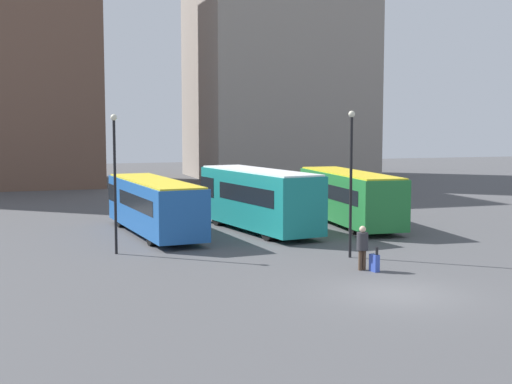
% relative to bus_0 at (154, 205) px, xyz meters
% --- Properties ---
extents(ground_plane, '(160.00, 160.00, 0.00)m').
position_rel_bus_0_xyz_m(ground_plane, '(5.51, -15.27, -1.53)').
color(ground_plane, '#4C4C4F').
extents(building_block_right, '(16.60, 15.54, 34.85)m').
position_rel_bus_0_xyz_m(building_block_right, '(18.84, 34.11, 15.89)').
color(building_block_right, gray).
rests_on(building_block_right, ground_plane).
extents(bus_0, '(3.43, 10.64, 2.81)m').
position_rel_bus_0_xyz_m(bus_0, '(0.00, 0.00, 0.00)').
color(bus_0, '#1E56A3').
rests_on(bus_0, ground_plane).
extents(bus_1, '(4.04, 9.80, 3.25)m').
position_rel_bus_0_xyz_m(bus_1, '(5.44, -0.60, 0.23)').
color(bus_1, '#19847F').
rests_on(bus_1, ground_plane).
extents(bus_2, '(3.09, 10.42, 2.98)m').
position_rel_bus_0_xyz_m(bus_2, '(11.01, 0.03, 0.09)').
color(bus_2, '#237A38').
rests_on(bus_2, ground_plane).
extents(traveler, '(0.52, 0.52, 1.74)m').
position_rel_bus_0_xyz_m(traveler, '(6.16, -11.42, -0.50)').
color(traveler, '#4C3828').
rests_on(traveler, ground_plane).
extents(suitcase, '(0.28, 0.44, 0.97)m').
position_rel_bus_0_xyz_m(suitcase, '(6.48, -11.83, -1.19)').
color(suitcase, '#334CB2').
rests_on(suitcase, ground_plane).
extents(lamp_post_0, '(0.28, 0.28, 6.22)m').
position_rel_bus_0_xyz_m(lamp_post_0, '(6.84, -8.91, 2.09)').
color(lamp_post_0, black).
rests_on(lamp_post_0, ground_plane).
extents(lamp_post_1, '(0.28, 0.28, 6.09)m').
position_rel_bus_0_xyz_m(lamp_post_1, '(-2.53, -4.99, 2.02)').
color(lamp_post_1, black).
rests_on(lamp_post_1, ground_plane).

